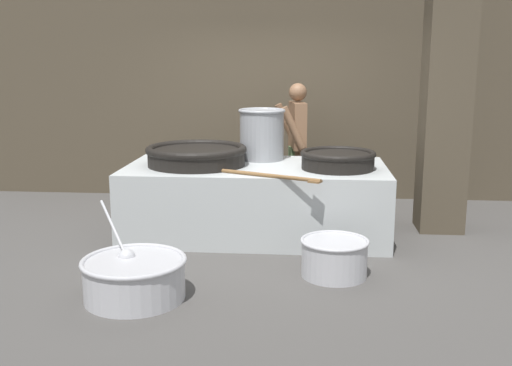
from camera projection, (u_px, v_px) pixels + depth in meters
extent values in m
plane|color=#474442|center=(256.00, 234.00, 6.95)|extent=(60.00, 60.00, 0.00)
cube|color=#4C4233|center=(268.00, 58.00, 8.54)|extent=(8.52, 0.24, 3.99)
cube|color=#4C4233|center=(449.00, 58.00, 6.74)|extent=(0.51, 0.51, 3.99)
cube|color=#B2B7B7|center=(256.00, 200.00, 6.86)|extent=(2.94, 1.46, 0.80)
cylinder|color=black|center=(197.00, 157.00, 6.79)|extent=(1.10, 1.10, 0.18)
torus|color=black|center=(196.00, 149.00, 6.78)|extent=(1.15, 1.15, 0.09)
cylinder|color=black|center=(338.00, 161.00, 6.57)|extent=(0.80, 0.80, 0.17)
torus|color=black|center=(338.00, 154.00, 6.55)|extent=(0.83, 0.83, 0.06)
cylinder|color=gray|center=(262.00, 135.00, 7.15)|extent=(0.53, 0.53, 0.59)
torus|color=gray|center=(262.00, 111.00, 7.09)|extent=(0.56, 0.56, 0.04)
cylinder|color=brown|center=(261.00, 175.00, 6.16)|extent=(1.23, 0.59, 0.04)
cube|color=brown|center=(315.00, 181.00, 5.87)|extent=(0.15, 0.14, 0.02)
cylinder|color=brown|center=(298.00, 180.00, 7.92)|extent=(0.13, 0.13, 0.83)
cylinder|color=brown|center=(296.00, 178.00, 8.10)|extent=(0.13, 0.13, 0.83)
cube|color=#4C663F|center=(297.00, 167.00, 7.97)|extent=(0.24, 0.28, 0.54)
cube|color=brown|center=(297.00, 125.00, 7.86)|extent=(0.25, 0.52, 0.61)
cylinder|color=brown|center=(293.00, 128.00, 7.61)|extent=(0.35, 0.16, 0.56)
cylinder|color=brown|center=(287.00, 124.00, 8.10)|extent=(0.35, 0.16, 0.56)
sphere|color=brown|center=(298.00, 92.00, 7.77)|extent=(0.23, 0.23, 0.23)
cylinder|color=#B7B7BC|center=(135.00, 280.00, 5.05)|extent=(0.85, 0.85, 0.33)
torus|color=#B7B7BC|center=(134.00, 261.00, 5.01)|extent=(0.89, 0.89, 0.04)
cylinder|color=tan|center=(134.00, 271.00, 5.03)|extent=(0.75, 0.75, 0.08)
sphere|color=#B7B7BC|center=(127.00, 257.00, 5.13)|extent=(0.15, 0.15, 0.15)
cylinder|color=#B7B7BC|center=(114.00, 228.00, 5.32)|extent=(0.38, 0.46, 0.41)
cylinder|color=#B7B7BC|center=(334.00, 258.00, 5.57)|extent=(0.61, 0.61, 0.34)
torus|color=#B7B7BC|center=(335.00, 241.00, 5.54)|extent=(0.64, 0.64, 0.03)
cylinder|color=#6B9347|center=(335.00, 251.00, 5.56)|extent=(0.54, 0.54, 0.08)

